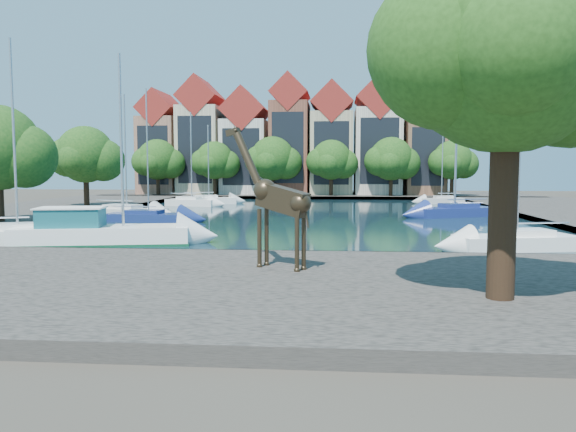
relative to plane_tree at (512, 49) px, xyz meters
The scene contains 31 objects.
ground 14.07m from the plane_tree, 130.22° to the left, with size 160.00×160.00×0.00m, color #38332B.
water_basin 34.72m from the plane_tree, 102.99° to the left, with size 38.00×50.00×0.08m, color black.
near_quay 10.82m from the plane_tree, 165.24° to the left, with size 50.00×14.00×0.50m, color #4D4943.
far_quay 65.87m from the plane_tree, 96.68° to the left, with size 60.00×16.00×0.50m, color #4D4943.
left_quay 46.99m from the plane_tree, 134.66° to the left, with size 14.00×52.00×0.50m, color #4D4943.
plane_tree is the anchor object (origin of this frame).
townhouse_west_end 71.84m from the plane_tree, 115.22° to the left, with size 5.44×9.18×14.93m.
townhouse_west_mid 69.50m from the plane_tree, 110.74° to the left, with size 5.94×9.18×16.79m.
townhouse_west_inner 67.47m from the plane_tree, 105.57° to the left, with size 6.43×9.18×15.15m.
townhouse_center 66.03m from the plane_tree, 100.13° to the left, with size 5.44×9.18×16.93m.
townhouse_east_inner 65.24m from the plane_tree, 94.94° to the left, with size 5.94×9.18×15.79m.
townhouse_east_mid 65.00m from the plane_tree, 89.22° to the left, with size 6.43×9.18×16.65m.
townhouse_east_end 65.41m from the plane_tree, 83.52° to the left, with size 5.44×9.18×14.43m.
far_tree_far_west 66.46m from the plane_tree, 116.38° to the left, with size 7.28×5.60×7.68m.
far_tree_west 63.33m from the plane_tree, 109.89° to the left, with size 6.76×5.20×7.36m.
far_tree_mid_west 61.06m from the plane_tree, 102.79° to the left, with size 7.80×6.00×8.00m.
far_tree_mid_east 59.81m from the plane_tree, 95.30° to the left, with size 7.02×5.40×7.52m.
far_tree_east 59.60m from the plane_tree, 87.60° to the left, with size 7.54×5.80×7.84m.
far_tree_far_east 60.47m from the plane_tree, 80.01° to the left, with size 6.76×5.20×7.36m.
side_tree_left_far 47.38m from the plane_tree, 128.58° to the left, with size 7.28×5.60×7.88m.
giraffe_statue 9.61m from the plane_tree, 148.21° to the left, with size 3.49×2.14×5.40m.
motorsailer 23.34m from the plane_tree, 144.09° to the left, with size 9.79×4.57×10.40m.
sailboat_left_a 27.01m from the plane_tree, 150.10° to the left, with size 6.96×4.45×11.25m.
sailboat_left_b 33.46m from the plane_tree, 126.86° to the left, with size 6.76×2.87×10.33m.
sailboat_left_c 37.74m from the plane_tree, 127.58° to the left, with size 7.17×4.18×10.32m.
sailboat_left_d 48.94m from the plane_tree, 115.36° to the left, with size 6.00×3.33×10.22m.
sailboat_left_e 51.52m from the plane_tree, 112.60° to the left, with size 6.44×4.11×9.07m.
sailboat_right_a 15.41m from the plane_tree, 71.37° to the left, with size 6.53×3.50×11.29m.
sailboat_right_b 33.70m from the plane_tree, 80.88° to the left, with size 7.49×5.13×13.45m.
sailboat_right_c 34.96m from the plane_tree, 80.66° to the left, with size 5.23×2.63×8.96m.
sailboat_right_d 51.28m from the plane_tree, 81.64° to the left, with size 5.26×2.67×8.14m.
Camera 1 is at (2.68, -25.66, 4.34)m, focal length 35.00 mm.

